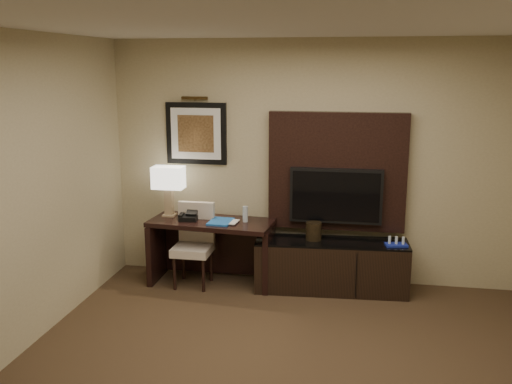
% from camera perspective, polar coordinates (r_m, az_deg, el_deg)
% --- Properties ---
extents(ceiling, '(4.50, 5.00, 0.01)m').
position_cam_1_polar(ceiling, '(3.81, 2.44, 16.87)').
color(ceiling, silver).
rests_on(ceiling, wall_back).
extents(wall_back, '(4.50, 0.01, 2.70)m').
position_cam_1_polar(wall_back, '(6.37, 5.45, 2.94)').
color(wall_back, tan).
rests_on(wall_back, floor).
extents(desk, '(1.40, 0.70, 0.73)m').
position_cam_1_polar(desk, '(6.44, -4.44, -5.98)').
color(desk, black).
rests_on(desk, floor).
extents(credenza, '(1.66, 0.55, 0.56)m').
position_cam_1_polar(credenza, '(6.29, 7.52, -7.33)').
color(credenza, black).
rests_on(credenza, floor).
extents(tv_wall_panel, '(1.50, 0.12, 1.30)m').
position_cam_1_polar(tv_wall_panel, '(6.31, 8.10, 2.04)').
color(tv_wall_panel, black).
rests_on(tv_wall_panel, wall_back).
extents(tv, '(1.00, 0.08, 0.60)m').
position_cam_1_polar(tv, '(6.26, 7.99, -0.38)').
color(tv, black).
rests_on(tv, tv_wall_panel).
extents(artwork, '(0.70, 0.04, 0.70)m').
position_cam_1_polar(artwork, '(6.55, -5.98, 5.84)').
color(artwork, black).
rests_on(artwork, wall_back).
extents(picture_light, '(0.04, 0.04, 0.30)m').
position_cam_1_polar(picture_light, '(6.47, -6.16, 9.32)').
color(picture_light, '#3E2D14').
rests_on(picture_light, wall_back).
extents(desk_chair, '(0.41, 0.47, 0.85)m').
position_cam_1_polar(desk_chair, '(6.37, -6.36, -5.67)').
color(desk_chair, beige).
rests_on(desk_chair, floor).
extents(table_lamp, '(0.41, 0.26, 0.62)m').
position_cam_1_polar(table_lamp, '(6.51, -8.72, 0.29)').
color(table_lamp, tan).
rests_on(table_lamp, desk).
extents(desk_phone, '(0.20, 0.19, 0.10)m').
position_cam_1_polar(desk_phone, '(6.36, -6.75, -2.40)').
color(desk_phone, black).
rests_on(desk_phone, desk).
extents(blue_folder, '(0.25, 0.33, 0.02)m').
position_cam_1_polar(blue_folder, '(6.25, -3.56, -2.98)').
color(blue_folder, '#1A57A9').
rests_on(blue_folder, desk).
extents(book, '(0.16, 0.03, 0.21)m').
position_cam_1_polar(book, '(6.21, -3.27, -2.15)').
color(book, '#BCAF93').
rests_on(book, desk).
extents(water_bottle, '(0.06, 0.06, 0.17)m').
position_cam_1_polar(water_bottle, '(6.25, -1.08, -2.22)').
color(water_bottle, silver).
rests_on(water_bottle, desk).
extents(ice_bucket, '(0.21, 0.21, 0.19)m').
position_cam_1_polar(ice_bucket, '(6.20, 5.79, -3.91)').
color(ice_bucket, black).
rests_on(ice_bucket, credenza).
extents(minibar_tray, '(0.25, 0.18, 0.08)m').
position_cam_1_polar(minibar_tray, '(6.16, 13.85, -4.87)').
color(minibar_tray, '#172699').
rests_on(minibar_tray, credenza).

